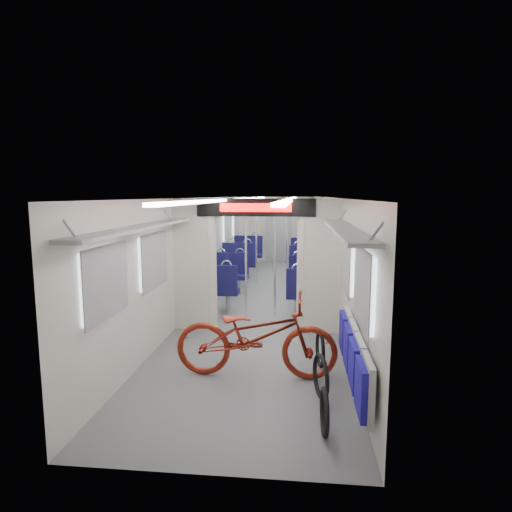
# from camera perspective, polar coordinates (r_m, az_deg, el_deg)

# --- Properties ---
(carriage) EXTENTS (12.00, 12.02, 2.31)m
(carriage) POSITION_cam_1_polar(r_m,az_deg,el_deg) (9.07, 1.15, 2.71)
(carriage) COLOR #515456
(carriage) RESTS_ON ground
(bicycle) EXTENTS (2.10, 0.75, 1.10)m
(bicycle) POSITION_cam_1_polar(r_m,az_deg,el_deg) (5.62, -0.02, -10.59)
(bicycle) COLOR maroon
(bicycle) RESTS_ON ground
(flip_bench) EXTENTS (0.12, 2.15, 0.57)m
(flip_bench) POSITION_cam_1_polar(r_m,az_deg,el_deg) (5.01, 12.87, -12.83)
(flip_bench) COLOR gray
(flip_bench) RESTS_ON carriage
(bike_hoop_a) EXTENTS (0.08, 0.49, 0.49)m
(bike_hoop_a) POSITION_cam_1_polar(r_m,az_deg,el_deg) (4.53, 9.10, -20.12)
(bike_hoop_a) COLOR black
(bike_hoop_a) RESTS_ON ground
(bike_hoop_b) EXTENTS (0.18, 0.53, 0.54)m
(bike_hoop_b) POSITION_cam_1_polar(r_m,az_deg,el_deg) (5.22, 8.62, -15.85)
(bike_hoop_b) COLOR black
(bike_hoop_b) RESTS_ON ground
(bike_hoop_c) EXTENTS (0.12, 0.51, 0.51)m
(bike_hoop_c) POSITION_cam_1_polar(r_m,az_deg,el_deg) (6.09, 8.54, -12.40)
(bike_hoop_c) COLOR black
(bike_hoop_c) RESTS_ON ground
(seat_bay_near_left) EXTENTS (0.90, 2.01, 1.08)m
(seat_bay_near_left) POSITION_cam_1_polar(r_m,az_deg,el_deg) (9.57, -4.35, -2.88)
(seat_bay_near_left) COLOR #0E0C37
(seat_bay_near_left) RESTS_ON ground
(seat_bay_near_right) EXTENTS (0.88, 1.94, 1.06)m
(seat_bay_near_right) POSITION_cam_1_polar(r_m,az_deg,el_deg) (9.25, 6.95, -3.36)
(seat_bay_near_right) COLOR #0E0C37
(seat_bay_near_right) RESTS_ON ground
(seat_bay_far_left) EXTENTS (0.95, 2.27, 1.16)m
(seat_bay_far_left) POSITION_cam_1_polar(r_m,az_deg,el_deg) (13.06, -1.59, 0.24)
(seat_bay_far_left) COLOR #0E0C37
(seat_bay_far_left) RESTS_ON ground
(seat_bay_far_right) EXTENTS (0.93, 2.17, 1.13)m
(seat_bay_far_right) POSITION_cam_1_polar(r_m,az_deg,el_deg) (12.68, 6.65, -0.10)
(seat_bay_far_right) COLOR #0E0C37
(seat_bay_far_right) RESTS_ON ground
(stanchion_near_left) EXTENTS (0.04, 0.04, 2.30)m
(stanchion_near_left) POSITION_cam_1_polar(r_m,az_deg,el_deg) (8.19, -1.34, -0.35)
(stanchion_near_left) COLOR silver
(stanchion_near_left) RESTS_ON ground
(stanchion_near_right) EXTENTS (0.04, 0.04, 2.30)m
(stanchion_near_right) POSITION_cam_1_polar(r_m,az_deg,el_deg) (8.20, 2.55, -0.34)
(stanchion_near_right) COLOR silver
(stanchion_near_right) RESTS_ON ground
(stanchion_far_left) EXTENTS (0.04, 0.04, 2.30)m
(stanchion_far_left) POSITION_cam_1_polar(r_m,az_deg,el_deg) (11.43, 0.06, 2.06)
(stanchion_far_left) COLOR silver
(stanchion_far_left) RESTS_ON ground
(stanchion_far_right) EXTENTS (0.04, 0.04, 2.30)m
(stanchion_far_right) POSITION_cam_1_polar(r_m,az_deg,el_deg) (11.24, 4.08, 1.94)
(stanchion_far_right) COLOR silver
(stanchion_far_right) RESTS_ON ground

